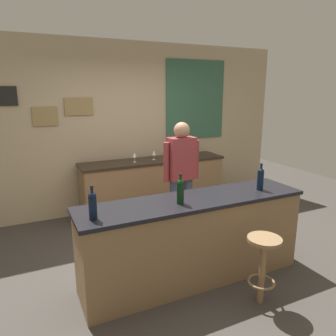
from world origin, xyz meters
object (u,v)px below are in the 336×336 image
object	(u,v)px
wine_glass_c	(174,151)
wine_glass_d	(196,149)
bartender	(181,173)
wine_glass_a	(134,155)
bar_stool	(263,259)
wine_glass_b	(154,153)
wine_bottle_a	(93,204)
wine_bottle_c	(260,178)
coffee_mug	(188,153)
wine_bottle_b	(180,190)

from	to	relation	value
wine_glass_c	wine_glass_d	world-z (taller)	same
bartender	wine_glass_a	distance (m)	1.11
bar_stool	wine_glass_c	world-z (taller)	wine_glass_c
wine_glass_d	bartender	bearing A→B (deg)	-127.90
bartender	wine_glass_b	world-z (taller)	bartender
wine_bottle_a	wine_glass_d	size ratio (longest dim) A/B	1.97
wine_bottle_c	wine_glass_b	world-z (taller)	wine_bottle_c
wine_glass_b	wine_glass_c	world-z (taller)	same
wine_bottle_a	coffee_mug	bearing A→B (deg)	45.52
bar_stool	wine_glass_d	bearing A→B (deg)	72.77
bartender	wine_glass_a	world-z (taller)	bartender
bar_stool	wine_glass_c	distance (m)	2.82
bartender	wine_bottle_c	world-z (taller)	bartender
wine_glass_c	wine_glass_d	size ratio (longest dim) A/B	1.00
bartender	wine_bottle_c	bearing A→B (deg)	-63.49
wine_glass_c	wine_glass_b	bearing A→B (deg)	-172.29
wine_glass_b	wine_bottle_a	bearing A→B (deg)	-124.59
wine_bottle_c	wine_glass_c	distance (m)	2.15
wine_bottle_a	wine_glass_d	xyz separation A→B (m)	(2.30, 2.18, -0.05)
wine_glass_a	wine_glass_d	bearing A→B (deg)	4.02
wine_glass_b	coffee_mug	size ratio (longest dim) A/B	1.24
wine_bottle_b	wine_glass_b	distance (m)	2.19
wine_bottle_a	wine_bottle_b	world-z (taller)	same
bartender	wine_glass_a	xyz separation A→B (m)	(-0.28, 1.07, 0.07)
wine_bottle_b	coffee_mug	bearing A→B (deg)	59.44
wine_bottle_c	wine_glass_b	xyz separation A→B (m)	(-0.42, 2.09, -0.05)
bartender	wine_bottle_c	size ratio (longest dim) A/B	5.29
wine_bottle_c	bar_stool	bearing A→B (deg)	-126.24
wine_glass_b	bar_stool	bearing A→B (deg)	-90.35
wine_bottle_c	coffee_mug	size ratio (longest dim) A/B	2.45
bartender	wine_glass_c	world-z (taller)	bartender
bar_stool	wine_bottle_c	size ratio (longest dim) A/B	2.22
wine_bottle_a	wine_glass_c	bearing A→B (deg)	49.40
wine_bottle_a	wine_glass_c	size ratio (longest dim) A/B	1.97
wine_glass_a	coffee_mug	bearing A→B (deg)	4.58
wine_bottle_c	coffee_mug	xyz separation A→B (m)	(0.25, 2.13, -0.11)
wine_bottle_a	coffee_mug	xyz separation A→B (m)	(2.14, 2.18, -0.11)
bar_stool	wine_bottle_b	size ratio (longest dim) A/B	2.22
wine_glass_b	wine_glass_c	size ratio (longest dim) A/B	1.00
wine_bottle_b	bartender	bearing A→B (deg)	61.81
wine_glass_d	wine_glass_b	bearing A→B (deg)	-177.00
wine_glass_b	wine_bottle_b	bearing A→B (deg)	-105.99
bar_stool	wine_glass_c	bearing A→B (deg)	81.26
wine_bottle_b	wine_glass_b	size ratio (longest dim) A/B	1.97
bartender	coffee_mug	size ratio (longest dim) A/B	12.96
coffee_mug	bar_stool	bearing A→B (deg)	-104.04
wine_bottle_c	wine_bottle_a	bearing A→B (deg)	-178.70
wine_bottle_a	wine_glass_a	xyz separation A→B (m)	(1.12, 2.09, -0.05)
bartender	wine_glass_d	bearing A→B (deg)	52.10
wine_glass_c	wine_bottle_c	bearing A→B (deg)	-89.65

